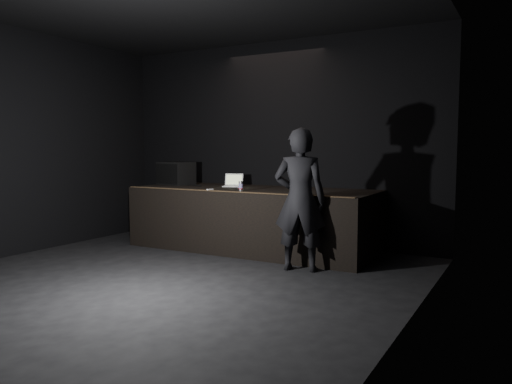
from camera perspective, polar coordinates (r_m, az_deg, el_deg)
The scene contains 11 objects.
ground at distance 6.12m, azimuth -13.22°, elevation -10.81°, with size 7.00×7.00×0.00m, color black.
room_walls at distance 5.90m, azimuth -13.62°, elevation 8.46°, with size 6.10×7.10×3.52m.
stage_riser at distance 8.19m, azimuth -0.33°, elevation -3.08°, with size 4.00×1.50×1.00m, color black.
riser_lip at distance 7.53m, azimuth -2.98°, elevation 0.07°, with size 3.92×0.10×0.01m, color brown.
stage_monitor at distance 9.15m, azimuth -9.16°, elevation 2.13°, with size 0.69×0.56×0.41m.
cable at distance 8.99m, azimuth -8.39°, elevation 0.85°, with size 0.02×0.02×0.95m, color black.
laptop at distance 8.58m, azimuth -2.63°, elevation 1.02°, with size 0.39×0.37×0.22m.
beer_can at distance 7.56m, azimuth -1.75°, elevation 0.65°, with size 0.07×0.07×0.16m.
plastic_cup at distance 8.06m, azimuth 5.34°, elevation 0.72°, with size 0.09×0.09×0.11m, color white.
wii_remote at distance 7.80m, azimuth -5.28°, elevation 0.27°, with size 0.03×0.13×0.02m, color white.
person at distance 6.73m, azimuth 5.04°, elevation -0.89°, with size 0.70×0.46×1.93m, color black.
Camera 1 is at (3.98, -4.34, 1.65)m, focal length 35.00 mm.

